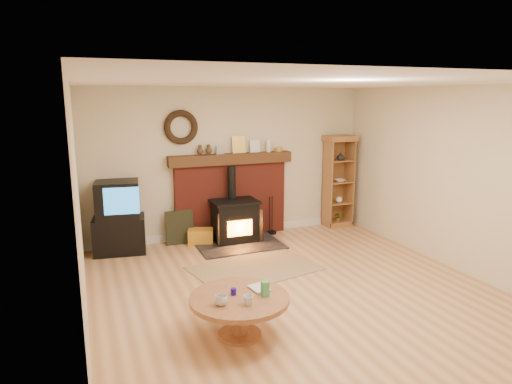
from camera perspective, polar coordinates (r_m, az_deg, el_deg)
name	(u,v)px	position (r m, az deg, el deg)	size (l,w,h in m)	color
ground	(298,294)	(5.93, 5.31, -12.55)	(5.50, 5.50, 0.00)	#B37A4A
room_shell	(296,158)	(5.53, 5.04, 4.22)	(5.02, 5.52, 2.61)	beige
chimney_breast	(231,192)	(8.05, -3.12, 0.03)	(2.20, 0.22, 1.78)	maroon
wood_stove	(235,222)	(7.77, -2.61, -3.80)	(1.40, 1.00, 1.29)	black
area_rug	(255,268)	(6.71, -0.15, -9.48)	(1.73, 1.19, 0.01)	brown
tv_unit	(119,219)	(7.54, -16.79, -3.21)	(0.86, 0.65, 1.16)	black
curio_cabinet	(338,181)	(8.80, 10.18, 1.36)	(0.56, 0.40, 1.74)	brown
firelog_box	(201,236)	(7.79, -6.91, -5.54)	(0.42, 0.26, 0.26)	yellow
leaning_painting	(180,227)	(7.82, -9.53, -4.37)	(0.48, 0.03, 0.57)	black
fire_tools	(272,228)	(8.31, 1.99, -4.53)	(0.16, 0.16, 0.70)	black
coffee_table	(239,304)	(4.82, -2.08, -13.81)	(1.03, 1.03, 0.60)	brown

